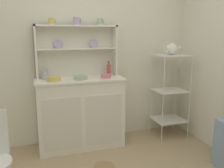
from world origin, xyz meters
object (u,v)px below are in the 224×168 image
Objects in this scene: hutch_shelf_unit at (77,47)px; jam_bottle at (109,70)px; utensil_jar at (45,75)px; cup_gold_0 at (52,21)px; bakers_rack at (170,88)px; porcelain_teapot at (172,49)px; bowl_mixing_large at (54,79)px; hutch_cabinet at (81,112)px.

hutch_shelf_unit is 5.25× the size of jam_bottle.
jam_bottle is 0.86× the size of utensil_jar.
hutch_shelf_unit is 0.44m from cup_gold_0.
bakers_rack reaches higher than jam_bottle.
hutch_shelf_unit is 11.74× the size of cup_gold_0.
cup_gold_0 reaches higher than jam_bottle.
porcelain_teapot is at bearing -10.07° from hutch_shelf_unit.
jam_bottle is at bearing 170.20° from porcelain_teapot.
bowl_mixing_large is (-1.60, -0.01, 0.22)m from bakers_rack.
porcelain_teapot is at bearing 0.37° from bowl_mixing_large.
hutch_shelf_unit is 1.43m from bakers_rack.
hutch_cabinet is 1.50m from porcelain_teapot.
jam_bottle is (0.72, -0.04, -0.62)m from cup_gold_0.
hutch_shelf_unit reaches higher than porcelain_teapot.
utensil_jar reaches higher than jam_bottle.
jam_bottle is (0.41, 0.09, 0.53)m from hutch_cabinet.
cup_gold_0 is 0.66m from utensil_jar.
cup_gold_0 is 0.39× the size of utensil_jar.
porcelain_teapot reaches higher than bakers_rack.
bowl_mixing_large is at bearing -143.99° from hutch_shelf_unit.
cup_gold_0 is at bearing 83.52° from bowl_mixing_large.
bakers_rack is 5.14× the size of utensil_jar.
porcelain_teapot is (1.58, -0.19, -0.36)m from cup_gold_0.
porcelain_teapot is at bearing -9.80° from jam_bottle.
bowl_mixing_large is (-0.02, -0.20, -0.68)m from cup_gold_0.
hutch_cabinet is 4.51× the size of porcelain_teapot.
cup_gold_0 is at bearing 158.09° from hutch_cabinet.
utensil_jar is 0.93× the size of porcelain_teapot.
porcelain_teapot reaches higher than bowl_mixing_large.
hutch_shelf_unit is at bearing 169.93° from porcelain_teapot.
jam_bottle is 0.83m from utensil_jar.
bakers_rack is at bearing -6.67° from cup_gold_0.
porcelain_teapot is (1.28, -0.06, 0.79)m from hutch_cabinet.
bakers_rack is 1.83m from cup_gold_0.
hutch_shelf_unit is (0.00, 0.16, 0.84)m from hutch_cabinet.
cup_gold_0 reaches higher than hutch_cabinet.
utensil_jar is at bearing -179.45° from jam_bottle.
hutch_cabinet is at bearing 177.18° from bakers_rack.
hutch_cabinet is at bearing 12.66° from bowl_mixing_large.
bowl_mixing_large is (-0.33, -0.24, -0.37)m from hutch_shelf_unit.
bakers_rack is at bearing -2.82° from hutch_cabinet.
porcelain_teapot reaches higher than hutch_cabinet.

